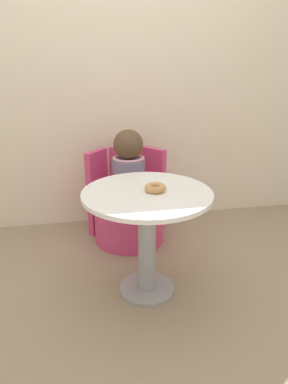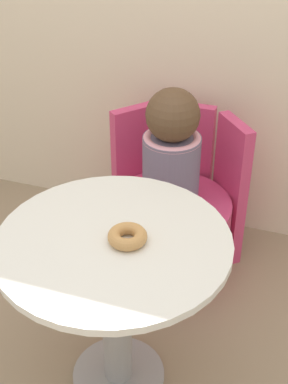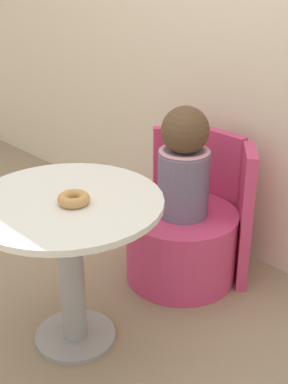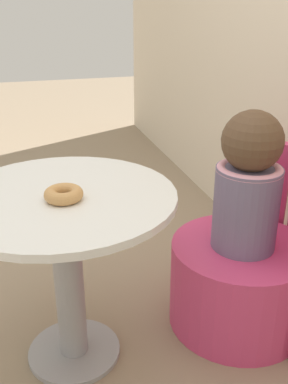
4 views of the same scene
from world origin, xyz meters
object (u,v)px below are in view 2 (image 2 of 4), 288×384
(child_figure, at_px, (172,151))
(round_table, at_px, (115,278))
(tub_chair, at_px, (169,234))
(donut, at_px, (127,236))

(child_figure, bearing_deg, round_table, -89.48)
(tub_chair, height_order, child_figure, child_figure)
(tub_chair, distance_m, child_figure, 0.43)
(tub_chair, xyz_separation_m, donut, (0.05, -0.66, 0.49))
(round_table, bearing_deg, tub_chair, 90.52)
(round_table, xyz_separation_m, tub_chair, (-0.01, 0.66, -0.31))
(round_table, xyz_separation_m, donut, (0.05, 0.00, 0.18))
(round_table, height_order, tub_chair, round_table)
(round_table, height_order, donut, donut)
(round_table, distance_m, child_figure, 0.67)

